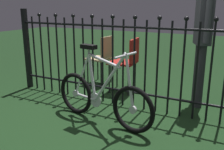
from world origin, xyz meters
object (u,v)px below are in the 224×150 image
bicycle (102,97)px  chair_tan (103,55)px  chair_red (127,59)px  person_visitor (203,31)px

bicycle → chair_tan: bearing=119.4°
chair_red → chair_tan: bearing=159.4°
chair_red → chair_tan: (-0.58, 0.22, -0.03)m
chair_red → chair_tan: 0.62m
bicycle → person_visitor: person_visitor is taller
bicycle → chair_red: bicycle is taller
chair_red → person_visitor: bearing=-2.5°
chair_tan → chair_red: bearing=-20.6°
bicycle → chair_tan: size_ratio=1.66×
chair_tan → bicycle: bearing=-60.6°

